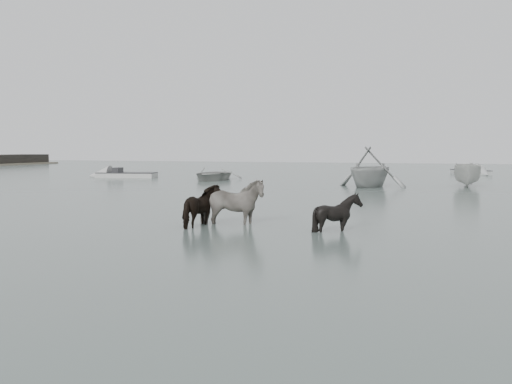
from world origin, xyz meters
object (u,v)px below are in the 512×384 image
Objects in this scene: pony_dark at (204,202)px; rowboat_lead at (213,173)px; pony_pinto at (232,197)px; pony_black at (338,207)px.

rowboat_lead is at bearing 0.26° from pony_dark.
pony_pinto is 0.41× the size of rowboat_lead.
pony_black is (3.15, -0.24, -0.18)m from pony_pinto.
pony_pinto reaches higher than pony_dark.
pony_dark is at bearing -72.67° from rowboat_lead.
pony_dark is 0.29× the size of rowboat_lead.
pony_pinto is 1.52× the size of pony_black.
pony_pinto reaches higher than pony_black.
pony_black is 0.27× the size of rowboat_lead.
pony_pinto is at bearing -70.69° from rowboat_lead.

